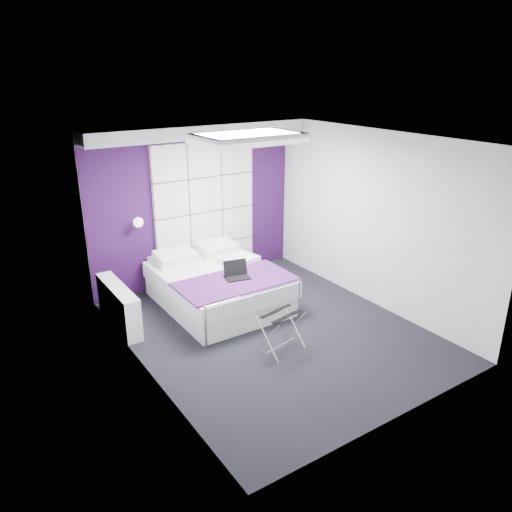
{
  "coord_description": "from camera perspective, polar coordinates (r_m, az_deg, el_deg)",
  "views": [
    {
      "loc": [
        -3.53,
        -4.93,
        3.39
      ],
      "look_at": [
        -0.04,
        0.35,
        1.0
      ],
      "focal_mm": 35.0,
      "sensor_mm": 36.0,
      "label": 1
    }
  ],
  "objects": [
    {
      "name": "floor",
      "position": [
        6.95,
        1.86,
        -8.5
      ],
      "size": [
        4.4,
        4.4,
        0.0
      ],
      "primitive_type": "plane",
      "color": "black",
      "rests_on": "ground"
    },
    {
      "name": "ceiling",
      "position": [
        6.11,
        2.15,
        13.28
      ],
      "size": [
        4.4,
        4.4,
        0.0
      ],
      "primitive_type": "plane",
      "rotation": [
        3.14,
        0.0,
        0.0
      ],
      "color": "white",
      "rests_on": "wall_back"
    },
    {
      "name": "wall_back",
      "position": [
        8.23,
        -6.95,
        5.85
      ],
      "size": [
        3.6,
        0.0,
        3.6
      ],
      "primitive_type": "plane",
      "rotation": [
        1.57,
        0.0,
        0.0
      ],
      "color": "silver",
      "rests_on": "floor"
    },
    {
      "name": "wall_left",
      "position": [
        5.63,
        -13.13,
        -1.67
      ],
      "size": [
        0.0,
        4.4,
        4.4
      ],
      "primitive_type": "plane",
      "rotation": [
        1.57,
        0.0,
        1.57
      ],
      "color": "silver",
      "rests_on": "floor"
    },
    {
      "name": "wall_right",
      "position": [
        7.55,
        13.23,
        4.1
      ],
      "size": [
        0.0,
        4.4,
        4.4
      ],
      "primitive_type": "plane",
      "rotation": [
        1.57,
        0.0,
        -1.57
      ],
      "color": "silver",
      "rests_on": "floor"
    },
    {
      "name": "accent_wall",
      "position": [
        8.22,
        -6.92,
        5.84
      ],
      "size": [
        3.58,
        0.02,
        2.58
      ],
      "primitive_type": "cube",
      "color": "#300E3E",
      "rests_on": "wall_back"
    },
    {
      "name": "soffit",
      "position": [
        7.78,
        -6.48,
        14.03
      ],
      "size": [
        3.58,
        0.5,
        0.2
      ],
      "primitive_type": "cube",
      "color": "white",
      "rests_on": "wall_back"
    },
    {
      "name": "headboard",
      "position": [
        8.27,
        -5.8,
        5.05
      ],
      "size": [
        1.8,
        0.08,
        2.3
      ],
      "primitive_type": null,
      "color": "silver",
      "rests_on": "wall_back"
    },
    {
      "name": "skylight",
      "position": [
        6.61,
        -0.96,
        13.42
      ],
      "size": [
        1.36,
        0.86,
        0.12
      ],
      "primitive_type": null,
      "color": "white",
      "rests_on": "ceiling"
    },
    {
      "name": "wall_lamp",
      "position": [
        7.73,
        -13.42,
        3.84
      ],
      "size": [
        0.15,
        0.15,
        0.15
      ],
      "primitive_type": "sphere",
      "color": "white",
      "rests_on": "wall_back"
    },
    {
      "name": "radiator",
      "position": [
        7.19,
        -15.42,
        -5.53
      ],
      "size": [
        0.22,
        1.2,
        0.6
      ],
      "primitive_type": "cube",
      "color": "white",
      "rests_on": "floor"
    },
    {
      "name": "bed",
      "position": [
        7.58,
        -4.34,
        -3.42
      ],
      "size": [
        1.67,
        2.01,
        0.71
      ],
      "color": "white",
      "rests_on": "floor"
    },
    {
      "name": "nightstand",
      "position": [
        8.03,
        -10.41,
        -0.31
      ],
      "size": [
        0.45,
        0.35,
        0.05
      ],
      "primitive_type": "cube",
      "color": "white",
      "rests_on": "wall_back"
    },
    {
      "name": "luggage_rack",
      "position": [
        6.4,
        2.87,
        -8.6
      ],
      "size": [
        0.53,
        0.39,
        0.52
      ],
      "rotation": [
        0.0,
        0.0,
        0.2
      ],
      "color": "silver",
      "rests_on": "floor"
    },
    {
      "name": "laptop",
      "position": [
        7.17,
        -2.34,
        -1.99
      ],
      "size": [
        0.35,
        0.25,
        0.25
      ],
      "rotation": [
        0.0,
        0.0,
        -0.22
      ],
      "color": "black",
      "rests_on": "bed"
    }
  ]
}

